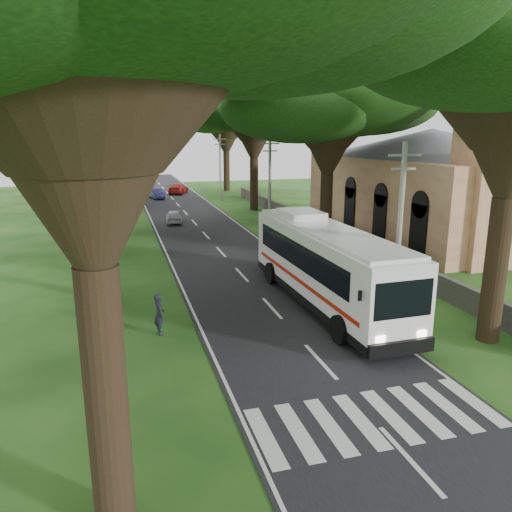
# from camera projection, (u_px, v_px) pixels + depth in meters

# --- Properties ---
(ground) EXTENTS (140.00, 140.00, 0.00)m
(ground) POSITION_uv_depth(u_px,v_px,m) (343.00, 387.00, 16.93)
(ground) COLOR #153E11
(ground) RESTS_ON ground
(road) EXTENTS (8.00, 120.00, 0.04)m
(road) POSITION_uv_depth(u_px,v_px,m) (208.00, 238.00, 40.23)
(road) COLOR black
(road) RESTS_ON ground
(crosswalk) EXTENTS (8.00, 3.00, 0.01)m
(crosswalk) POSITION_uv_depth(u_px,v_px,m) (372.00, 419.00, 15.07)
(crosswalk) COLOR silver
(crosswalk) RESTS_ON ground
(property_wall) EXTENTS (0.35, 50.00, 1.20)m
(property_wall) POSITION_uv_depth(u_px,v_px,m) (317.00, 227.00, 41.54)
(property_wall) COLOR #383533
(property_wall) RESTS_ON ground
(church) EXTENTS (14.00, 24.00, 11.60)m
(church) POSITION_uv_depth(u_px,v_px,m) (431.00, 175.00, 40.55)
(church) COLOR #BA705A
(church) RESTS_ON ground
(pole_near) EXTENTS (1.60, 0.24, 8.00)m
(pole_near) POSITION_uv_depth(u_px,v_px,m) (400.00, 226.00, 22.95)
(pole_near) COLOR gray
(pole_near) RESTS_ON ground
(pole_mid) EXTENTS (1.60, 0.24, 8.00)m
(pole_mid) POSITION_uv_depth(u_px,v_px,m) (270.00, 183.00, 41.60)
(pole_mid) COLOR gray
(pole_mid) RESTS_ON ground
(pole_far) EXTENTS (1.60, 0.24, 8.00)m
(pole_far) POSITION_uv_depth(u_px,v_px,m) (220.00, 166.00, 60.24)
(pole_far) COLOR gray
(pole_far) RESTS_ON ground
(tree_l_mida) EXTENTS (16.35, 16.35, 16.78)m
(tree_l_mida) POSITION_uv_depth(u_px,v_px,m) (81.00, 23.00, 22.74)
(tree_l_mida) COLOR black
(tree_l_mida) RESTS_ON ground
(tree_l_midb) EXTENTS (16.01, 16.01, 15.84)m
(tree_l_midb) POSITION_uv_depth(u_px,v_px,m) (101.00, 80.00, 39.87)
(tree_l_midb) COLOR black
(tree_l_midb) RESTS_ON ground
(tree_l_far) EXTENTS (13.09, 13.09, 13.78)m
(tree_l_far) POSITION_uv_depth(u_px,v_px,m) (95.00, 108.00, 56.75)
(tree_l_far) COLOR black
(tree_l_far) RESTS_ON ground
(tree_r_mida) EXTENTS (14.97, 14.97, 14.13)m
(tree_r_mida) POSITION_uv_depth(u_px,v_px,m) (330.00, 95.00, 35.02)
(tree_r_mida) COLOR black
(tree_r_mida) RESTS_ON ground
(tree_r_midb) EXTENTS (12.49, 12.49, 13.89)m
(tree_r_midb) POSITION_uv_depth(u_px,v_px,m) (254.00, 104.00, 51.62)
(tree_r_midb) COLOR black
(tree_r_midb) RESTS_ON ground
(tree_r_far) EXTENTS (12.55, 12.55, 13.64)m
(tree_r_far) POSITION_uv_depth(u_px,v_px,m) (226.00, 112.00, 68.73)
(tree_r_far) COLOR black
(tree_r_far) RESTS_ON ground
(coach_bus) EXTENTS (3.38, 13.34, 3.92)m
(coach_bus) POSITION_uv_depth(u_px,v_px,m) (326.00, 264.00, 24.45)
(coach_bus) COLOR white
(coach_bus) RESTS_ON ground
(distant_car_a) EXTENTS (1.77, 3.70, 1.22)m
(distant_car_a) POSITION_uv_depth(u_px,v_px,m) (174.00, 216.00, 46.53)
(distant_car_a) COLOR #B5B6BA
(distant_car_a) RESTS_ON road
(distant_car_b) EXTENTS (1.97, 4.02, 1.27)m
(distant_car_b) POSITION_uv_depth(u_px,v_px,m) (156.00, 193.00, 62.96)
(distant_car_b) COLOR #22214D
(distant_car_b) RESTS_ON road
(distant_car_c) EXTENTS (3.54, 5.27, 1.42)m
(distant_car_c) POSITION_uv_depth(u_px,v_px,m) (178.00, 188.00, 67.88)
(distant_car_c) COLOR maroon
(distant_car_c) RESTS_ON road
(pedestrian) EXTENTS (0.50, 0.70, 1.79)m
(pedestrian) POSITION_uv_depth(u_px,v_px,m) (159.00, 314.00, 21.17)
(pedestrian) COLOR black
(pedestrian) RESTS_ON ground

